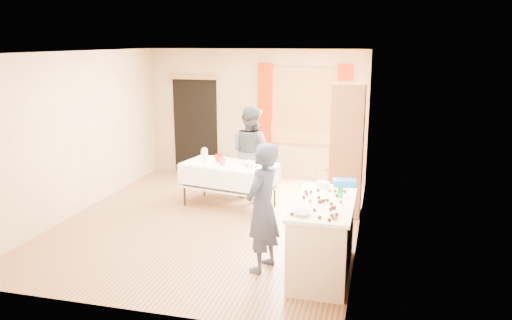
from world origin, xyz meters
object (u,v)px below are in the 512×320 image
(girl, at_px, (263,208))
(woman, at_px, (251,152))
(cabinet, at_px, (347,150))
(chair, at_px, (250,174))
(counter, at_px, (323,238))
(party_table, at_px, (229,181))

(girl, relative_size, woman, 0.97)
(cabinet, distance_m, chair, 2.12)
(cabinet, height_order, woman, cabinet)
(counter, distance_m, chair, 3.51)
(counter, bearing_deg, chair, 119.41)
(cabinet, relative_size, chair, 1.91)
(party_table, bearing_deg, girl, -51.84)
(counter, bearing_deg, girl, -173.23)
(cabinet, xyz_separation_m, party_table, (-1.94, -0.12, -0.61))
(cabinet, distance_m, counter, 2.33)
(party_table, distance_m, girl, 2.50)
(cabinet, xyz_separation_m, girl, (-0.83, -2.33, -0.26))
(cabinet, height_order, girl, cabinet)
(woman, bearing_deg, chair, -42.80)
(girl, bearing_deg, cabinet, 176.22)
(cabinet, xyz_separation_m, chair, (-1.82, 0.81, -0.73))
(chair, xyz_separation_m, woman, (0.11, -0.33, 0.49))
(counter, height_order, chair, chair)
(girl, distance_m, woman, 2.94)
(party_table, height_order, chair, chair)
(cabinet, distance_m, girl, 2.49)
(cabinet, bearing_deg, woman, 164.50)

